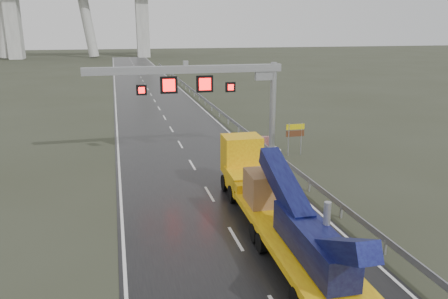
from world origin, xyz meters
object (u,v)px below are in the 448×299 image
object	(u,v)px
exit_sign_pair	(295,133)
striped_barrier	(266,143)
sign_gantry	(214,85)
heavy_haul_truck	(274,202)

from	to	relation	value
exit_sign_pair	striped_barrier	size ratio (longest dim) A/B	2.20
sign_gantry	exit_sign_pair	xyz separation A→B (m)	(6.22, -1.34, -3.81)
exit_sign_pair	striped_barrier	distance (m)	2.85
sign_gantry	exit_sign_pair	size ratio (longest dim) A/B	5.80
sign_gantry	exit_sign_pair	bearing A→B (deg)	-12.11
sign_gantry	heavy_haul_truck	world-z (taller)	sign_gantry
heavy_haul_truck	exit_sign_pair	size ratio (longest dim) A/B	6.85
sign_gantry	striped_barrier	world-z (taller)	sign_gantry
heavy_haul_truck	exit_sign_pair	xyz separation A→B (m)	(6.32, 12.36, 0.20)
heavy_haul_truck	striped_barrier	distance (m)	15.00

